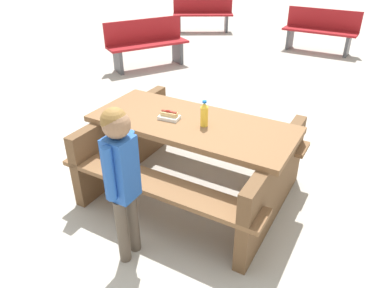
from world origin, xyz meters
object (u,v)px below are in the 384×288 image
Objects in this scene: soda_bottle at (204,114)px; park_bench_far at (203,13)px; park_bench_near at (147,43)px; hotdog_tray at (169,116)px; park_bench_mid at (321,30)px; child_in_coat at (121,169)px; picnic_table at (192,152)px.

soda_bottle reaches higher than park_bench_far.
soda_bottle is at bearing 100.12° from park_bench_far.
hotdog_tray is at bearing 110.89° from park_bench_near.
park_bench_near is at bearing 28.46° from park_bench_mid.
child_in_coat is 4.73m from park_bench_near.
soda_bottle reaches higher than park_bench_near.
soda_bottle is at bearing 168.42° from hotdog_tray.
picnic_table is at bearing 73.12° from park_bench_mid.
soda_bottle is 0.34m from hotdog_tray.
child_in_coat is 7.72m from park_bench_far.
park_bench_near is at bearing -66.40° from picnic_table.
hotdog_tray is 3.92m from park_bench_near.
park_bench_far is at bearing -80.75° from picnic_table.
soda_bottle is at bearing 114.77° from park_bench_near.
park_bench_mid is (-1.53, -5.47, -0.41)m from soda_bottle.
hotdog_tray is (0.32, -0.07, -0.07)m from soda_bottle.
park_bench_mid is (-1.64, -5.41, 0.00)m from picnic_table.
picnic_table is 1.38× the size of park_bench_far.
soda_bottle is at bearing 153.84° from picnic_table.
soda_bottle is 0.93m from child_in_coat.
park_bench_mid is at bearing -108.88° from hotdog_tray.
park_bench_mid reaches higher than hotdog_tray.
hotdog_tray is (0.21, -0.01, 0.34)m from picnic_table.
park_bench_near is at bearing -69.11° from hotdog_tray.
hotdog_tray is 0.13× the size of park_bench_far.
soda_bottle reaches higher than hotdog_tray.
hotdog_tray is at bearing -2.45° from picnic_table.
soda_bottle reaches higher than picnic_table.
soda_bottle is at bearing -117.37° from child_in_coat.
child_in_coat is 0.79× the size of park_bench_far.
soda_bottle is 6.97m from park_bench_far.
soda_bottle is 0.19× the size of child_in_coat.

